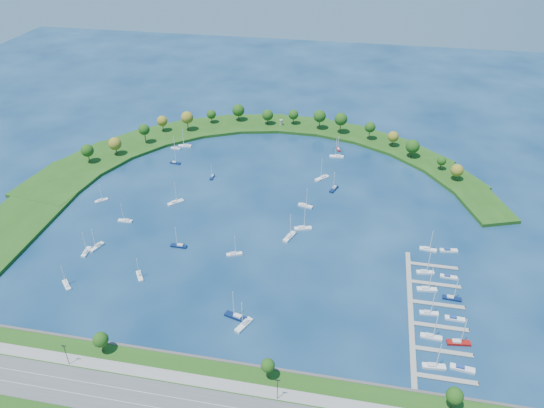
% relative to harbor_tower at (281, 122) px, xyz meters
% --- Properties ---
extents(ground, '(700.00, 700.00, 0.00)m').
position_rel_harbor_tower_xyz_m(ground, '(9.16, -113.88, -4.11)').
color(ground, '#082445').
rests_on(ground, ground).
extents(south_shoreline, '(420.00, 43.10, 11.60)m').
position_rel_harbor_tower_xyz_m(south_shoreline, '(9.19, -236.77, -3.12)').
color(south_shoreline, '#1E4813').
rests_on(south_shoreline, ground).
extents(breakwater, '(286.74, 247.64, 2.00)m').
position_rel_harbor_tower_xyz_m(breakwater, '(-37.17, -65.17, -3.13)').
color(breakwater, '#1E4813').
rests_on(breakwater, ground).
extents(breakwater_trees, '(235.08, 90.95, 15.25)m').
position_rel_harbor_tower_xyz_m(breakwater_trees, '(-3.30, -24.70, 6.34)').
color(breakwater_trees, '#382314').
rests_on(breakwater_trees, breakwater).
extents(harbor_tower, '(2.60, 2.60, 4.12)m').
position_rel_harbor_tower_xyz_m(harbor_tower, '(0.00, 0.00, 0.00)').
color(harbor_tower, gray).
rests_on(harbor_tower, breakwater).
extents(dock_system, '(24.28, 82.00, 1.60)m').
position_rel_harbor_tower_xyz_m(dock_system, '(94.46, -174.88, -3.76)').
color(dock_system, gray).
rests_on(dock_system, ground).
extents(moored_boat_0, '(6.61, 2.23, 9.57)m').
position_rel_harbor_tower_xyz_m(moored_boat_0, '(-64.38, -47.59, -3.27)').
color(moored_boat_0, white).
rests_on(moored_boat_0, ground).
extents(moored_boat_1, '(2.26, 6.71, 9.71)m').
position_rel_harbor_tower_xyz_m(moored_boat_1, '(-28.82, -80.58, -3.27)').
color(moored_boat_1, '#0B1B44').
rests_on(moored_boat_1, ground).
extents(moored_boat_2, '(8.58, 4.22, 12.15)m').
position_rel_harbor_tower_xyz_m(moored_boat_2, '(31.87, -101.98, -3.20)').
color(moored_boat_2, white).
rests_on(moored_boat_2, ground).
extents(moored_boat_3, '(8.24, 2.38, 12.08)m').
position_rel_harbor_tower_xyz_m(moored_boat_3, '(-25.46, -150.40, -3.21)').
color(moored_boat_3, '#0B1B44').
rests_on(moored_boat_3, ground).
extents(moored_boat_4, '(3.96, 6.69, 9.50)m').
position_rel_harbor_tower_xyz_m(moored_boat_4, '(44.28, -27.95, -3.27)').
color(moored_boat_4, maroon).
rests_on(moored_boat_4, ground).
extents(moored_boat_5, '(7.79, 2.43, 11.34)m').
position_rel_harbor_tower_xyz_m(moored_boat_5, '(-61.23, -134.80, -3.23)').
color(moored_boat_5, white).
rests_on(moored_boat_5, ground).
extents(moored_boat_6, '(9.07, 3.82, 12.92)m').
position_rel_harbor_tower_xyz_m(moored_boat_6, '(-59.16, -43.30, -3.18)').
color(moored_boat_6, white).
rests_on(moored_boat_6, ground).
extents(moored_boat_7, '(2.88, 8.06, 11.61)m').
position_rel_harbor_tower_xyz_m(moored_boat_7, '(-68.74, -163.61, -3.22)').
color(moored_boat_7, white).
rests_on(moored_boat_7, ground).
extents(moored_boat_8, '(7.07, 2.63, 10.15)m').
position_rel_harbor_tower_xyz_m(moored_boat_8, '(-57.42, -67.56, -3.26)').
color(moored_boat_8, '#0B1B44').
rests_on(moored_boat_8, ground).
extents(moored_boat_9, '(9.28, 3.12, 13.43)m').
position_rel_harbor_tower_xyz_m(moored_boat_9, '(44.26, -39.25, -3.16)').
color(moored_boat_9, white).
rests_on(moored_boat_9, ground).
extents(moored_boat_10, '(8.38, 8.44, 13.66)m').
position_rel_harbor_tower_xyz_m(moored_boat_10, '(-40.89, -112.62, -3.16)').
color(moored_boat_10, white).
rests_on(moored_boat_10, ground).
extents(moored_boat_11, '(6.02, 7.53, 11.22)m').
position_rel_harbor_tower_xyz_m(moored_boat_11, '(-35.65, -175.47, -3.23)').
color(moored_boat_11, white).
rests_on(moored_boat_11, ground).
extents(moored_boat_12, '(4.97, 8.66, 12.28)m').
position_rel_harbor_tower_xyz_m(moored_boat_12, '(46.09, -80.62, -3.20)').
color(moored_boat_12, '#0B1B44').
rests_on(moored_boat_12, ground).
extents(moored_boat_13, '(8.54, 8.92, 14.19)m').
position_rel_harbor_tower_xyz_m(moored_boat_13, '(37.83, -69.55, -3.14)').
color(moored_boat_13, white).
rests_on(moored_boat_13, ground).
extents(moored_boat_14, '(9.46, 5.12, 13.40)m').
position_rel_harbor_tower_xyz_m(moored_boat_14, '(33.50, -123.79, -3.17)').
color(moored_boat_14, white).
rests_on(moored_boat_14, ground).
extents(moored_boat_15, '(5.89, 9.87, 14.03)m').
position_rel_harbor_tower_xyz_m(moored_boat_15, '(27.82, -132.52, -3.14)').
color(moored_boat_15, white).
rests_on(moored_boat_15, ground).
extents(moored_boat_16, '(4.79, 8.59, 12.18)m').
position_rel_harbor_tower_xyz_m(moored_boat_16, '(-65.46, -158.83, -3.20)').
color(moored_boat_16, white).
rests_on(moored_boat_16, ground).
extents(moored_boat_17, '(6.33, 9.50, 13.64)m').
position_rel_harbor_tower_xyz_m(moored_boat_17, '(19.12, -196.11, -3.16)').
color(moored_boat_17, white).
rests_on(moored_boat_17, ground).
extents(moored_boat_18, '(8.00, 5.06, 11.42)m').
position_rel_harbor_tower_xyz_m(moored_boat_18, '(3.45, -151.46, -3.22)').
color(moored_boat_18, white).
rests_on(moored_boat_18, ground).
extents(moored_boat_19, '(6.96, 6.97, 11.31)m').
position_rel_harbor_tower_xyz_m(moored_boat_19, '(-65.64, -187.61, -3.23)').
color(moored_boat_19, white).
rests_on(moored_boat_19, ground).
extents(moored_boat_20, '(10.12, 5.23, 14.32)m').
position_rel_harbor_tower_xyz_m(moored_boat_20, '(14.68, -192.21, -3.13)').
color(moored_boat_20, '#0B1B44').
rests_on(moored_boat_20, ground).
extents(moored_boat_21, '(6.85, 6.54, 10.89)m').
position_rel_harbor_tower_xyz_m(moored_boat_21, '(-83.34, -118.40, -3.24)').
color(moored_boat_21, white).
rests_on(moored_boat_21, ground).
extents(docked_boat_0, '(8.93, 3.17, 12.88)m').
position_rel_harbor_tower_xyz_m(docked_boat_0, '(94.67, -203.05, -3.18)').
color(docked_boat_0, white).
rests_on(docked_boat_0, ground).
extents(docked_boat_1, '(9.28, 3.55, 1.85)m').
position_rel_harbor_tower_xyz_m(docked_boat_1, '(105.13, -202.06, -3.44)').
color(docked_boat_1, white).
rests_on(docked_boat_1, ground).
extents(docked_boat_2, '(8.71, 3.02, 12.58)m').
position_rel_harbor_tower_xyz_m(docked_boat_2, '(94.67, -188.11, -3.19)').
color(docked_boat_2, white).
rests_on(docked_boat_2, ground).
extents(docked_boat_3, '(9.54, 3.76, 13.65)m').
position_rel_harbor_tower_xyz_m(docked_boat_3, '(105.16, -189.24, -3.16)').
color(docked_boat_3, maroon).
rests_on(docked_boat_3, ground).
extents(docked_boat_4, '(8.05, 2.74, 11.64)m').
position_rel_harbor_tower_xyz_m(docked_boat_4, '(94.68, -174.64, -3.22)').
color(docked_boat_4, white).
rests_on(docked_boat_4, ground).
extents(docked_boat_5, '(8.29, 2.58, 1.68)m').
position_rel_harbor_tower_xyz_m(docked_boat_5, '(105.14, -175.91, -3.50)').
color(docked_boat_5, white).
rests_on(docked_boat_5, ground).
extents(docked_boat_6, '(9.12, 3.54, 13.05)m').
position_rel_harbor_tower_xyz_m(docked_boat_6, '(94.67, -159.68, -3.18)').
color(docked_boat_6, white).
rests_on(docked_boat_6, ground).
extents(docked_boat_7, '(8.18, 2.77, 11.83)m').
position_rel_harbor_tower_xyz_m(docked_boat_7, '(105.18, -163.46, -3.21)').
color(docked_boat_7, '#0B1B44').
rests_on(docked_boat_7, ground).
extents(docked_boat_8, '(8.40, 3.48, 11.98)m').
position_rel_harbor_tower_xyz_m(docked_boat_8, '(94.68, -147.76, -3.21)').
color(docked_boat_8, white).
rests_on(docked_boat_8, ground).
extents(docked_boat_9, '(7.77, 2.64, 1.56)m').
position_rel_harbor_tower_xyz_m(docked_boat_9, '(105.15, -148.96, -3.54)').
color(docked_boat_9, white).
rests_on(docked_boat_9, ground).
extents(docked_boat_10, '(8.44, 3.20, 12.10)m').
position_rel_harbor_tower_xyz_m(docked_boat_10, '(97.08, -129.66, -3.21)').
color(docked_boat_10, white).
rests_on(docked_boat_10, ground).
extents(docked_boat_11, '(8.83, 3.59, 1.75)m').
position_rel_harbor_tower_xyz_m(docked_boat_11, '(107.04, -128.69, -3.47)').
color(docked_boat_11, white).
rests_on(docked_boat_11, ground).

